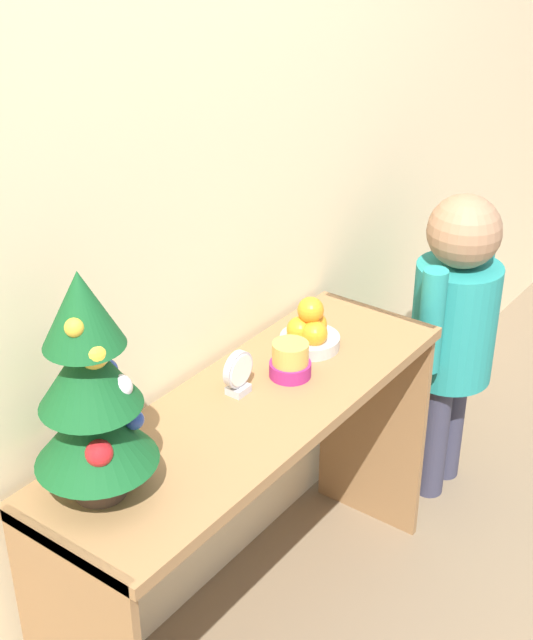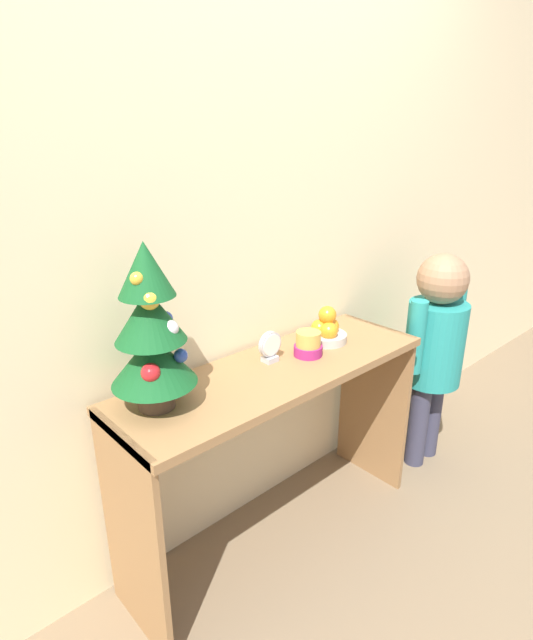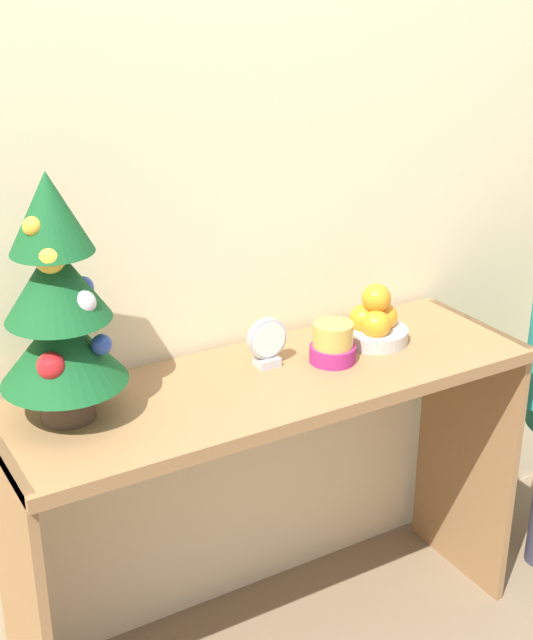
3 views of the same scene
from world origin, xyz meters
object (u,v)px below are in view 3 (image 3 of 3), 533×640
Objects in this scene: fruit_bowl at (375,322)px; desk_clock at (267,343)px; singing_bowl at (333,344)px; mini_tree at (58,303)px.

fruit_bowl is 0.28m from desk_clock.
fruit_bowl is 0.15m from singing_bowl.
singing_bowl is at bearing -21.15° from desk_clock.
singing_bowl is at bearing -164.45° from fruit_bowl.
mini_tree is 0.50m from desk_clock.
desk_clock is (-0.28, 0.01, 0.01)m from fruit_bowl.
mini_tree is 4.40× the size of desk_clock.
mini_tree is 0.63m from singing_bowl.
singing_bowl is 0.93× the size of desk_clock.
fruit_bowl is at bearing 15.55° from singing_bowl.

